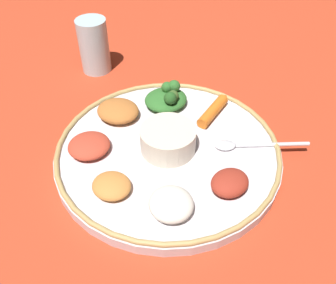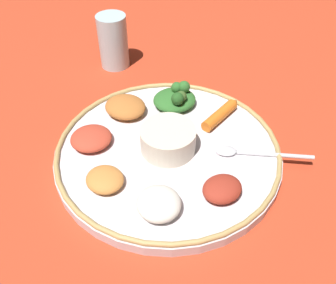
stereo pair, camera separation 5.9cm
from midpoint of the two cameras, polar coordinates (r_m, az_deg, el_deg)
The scene contains 13 objects.
ground_plane at distance 0.61m, azimuth 2.75°, elevation -2.42°, with size 2.40×2.40×0.00m, color #B7381E.
platter at distance 0.60m, azimuth 2.78°, elevation -1.81°, with size 0.37×0.37×0.02m, color silver.
platter_rim at distance 0.59m, azimuth 2.82°, elevation -0.98°, with size 0.37×0.37×0.01m, color tan.
center_bowl at distance 0.58m, azimuth 2.88°, elevation 0.38°, with size 0.09×0.09×0.04m.
spoon at distance 0.60m, azimuth 15.09°, elevation -1.74°, with size 0.06×0.15×0.01m.
greens_pile at distance 0.67m, azimuth 3.72°, elevation 6.76°, with size 0.11×0.11×0.04m.
carrot_near_spoon at distance 0.66m, azimuth 10.90°, elevation 4.27°, with size 0.10×0.05×0.02m.
mound_beet at distance 0.53m, azimuth 11.62°, elevation -7.35°, with size 0.06×0.05×0.03m, color maroon.
mound_berbere_red at distance 0.60m, azimuth -9.25°, elevation 0.46°, with size 0.07×0.07×0.02m, color #B73D28.
mound_squash at distance 0.54m, azimuth -6.79°, elevation -5.99°, with size 0.06×0.05×0.02m, color #C67A38.
mound_rice_white at distance 0.50m, azimuth 1.92°, elevation -9.78°, with size 0.06×0.06×0.03m, color silver.
mound_chickpea at distance 0.66m, azimuth -4.17°, elevation 5.41°, with size 0.08×0.07×0.03m, color #B2662D.
drinking_glass at distance 0.82m, azimuth -6.42°, elevation 14.80°, with size 0.06×0.06×0.11m.
Camera 2 is at (-0.40, -0.15, 0.44)m, focal length 39.00 mm.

